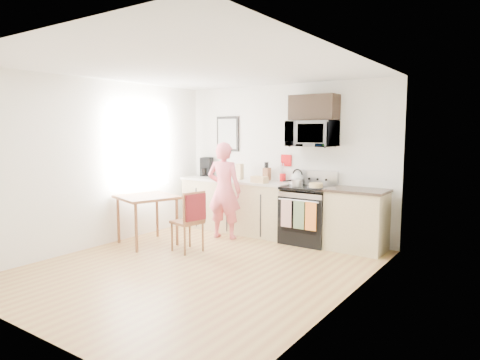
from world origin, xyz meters
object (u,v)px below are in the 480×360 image
Objects in this scene: range at (308,216)px; microwave at (312,134)px; dining_table at (147,201)px; person at (224,190)px; chair at (192,214)px; cake at (316,186)px.

microwave reaches higher than range.
dining_table is at bearing -141.59° from microwave.
person reaches higher than dining_table.
chair is (0.15, -0.99, -0.22)m from person.
dining_table is at bearing -166.01° from chair.
cake is (2.28, 1.37, 0.27)m from dining_table.
microwave is at bearing 90.06° from range.
person reaches higher than range.
range is 1.45m from person.
cake is (1.35, 1.35, 0.37)m from chair.
cake is (0.20, -0.27, -0.79)m from microwave.
person is at bearing -166.54° from cake.
range is at bearing -171.13° from person.
dining_table is (-0.77, -1.01, -0.12)m from person.
microwave is 0.47× the size of person.
range is 1.26× the size of chair.
microwave is 2.85m from dining_table.
person is (-1.30, -0.53, 0.38)m from range.
chair is at bearing 85.72° from person.
chair is at bearing 1.51° from dining_table.
microwave is at bearing -167.28° from person.
cake is at bearing 57.49° from chair.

